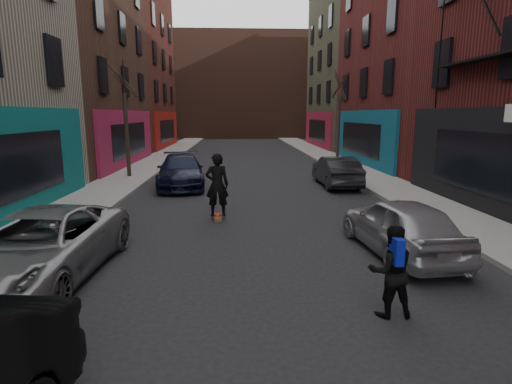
{
  "coord_description": "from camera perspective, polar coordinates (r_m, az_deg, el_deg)",
  "views": [
    {
      "loc": [
        -0.66,
        -2.7,
        3.28
      ],
      "look_at": [
        -0.24,
        5.84,
        1.6
      ],
      "focal_mm": 28.0,
      "sensor_mm": 36.0,
      "label": 1
    }
  ],
  "objects": [
    {
      "name": "sidewalk_right",
      "position": [
        33.58,
        9.09,
        5.46
      ],
      "size": [
        2.5,
        84.0,
        0.13
      ],
      "primitive_type": "cube",
      "color": "gray",
      "rests_on": "ground"
    },
    {
      "name": "parked_right_end",
      "position": [
        18.74,
        11.39,
        2.93
      ],
      "size": [
        1.48,
        4.18,
        1.38
      ],
      "primitive_type": "imported",
      "rotation": [
        0.0,
        0.0,
        3.15
      ],
      "color": "black",
      "rests_on": "ground"
    },
    {
      "name": "sidewalk_left",
      "position": [
        33.33,
        -12.54,
        5.3
      ],
      "size": [
        2.5,
        84.0,
        0.13
      ],
      "primitive_type": "cube",
      "color": "gray",
      "rests_on": "ground"
    },
    {
      "name": "parked_left_end",
      "position": [
        18.53,
        -10.7,
        2.97
      ],
      "size": [
        2.61,
        5.18,
        1.44
      ],
      "primitive_type": "imported",
      "rotation": [
        0.0,
        0.0,
        0.12
      ],
      "color": "black",
      "rests_on": "ground"
    },
    {
      "name": "parked_left_far",
      "position": [
        9.1,
        -28.56,
        -6.85
      ],
      "size": [
        2.54,
        5.05,
        1.37
      ],
      "primitive_type": "imported",
      "rotation": [
        0.0,
        0.0,
        -0.05
      ],
      "color": "gray",
      "rests_on": "ground"
    },
    {
      "name": "tree_left_far",
      "position": [
        21.43,
        -18.15,
        10.83
      ],
      "size": [
        2.0,
        2.0,
        6.5
      ],
      "primitive_type": null,
      "color": "black",
      "rests_on": "sidewalk_left"
    },
    {
      "name": "skateboard",
      "position": [
        12.75,
        -5.48,
        -3.62
      ],
      "size": [
        0.27,
        0.81,
        0.1
      ],
      "primitive_type": "cube",
      "rotation": [
        0.0,
        0.0,
        0.07
      ],
      "color": "brown",
      "rests_on": "ground"
    },
    {
      "name": "skateboarder",
      "position": [
        12.53,
        -5.57,
        1.02
      ],
      "size": [
        0.76,
        0.53,
        2.0
      ],
      "primitive_type": "imported",
      "rotation": [
        0.0,
        0.0,
        3.21
      ],
      "color": "black",
      "rests_on": "skateboard"
    },
    {
      "name": "parked_right_far",
      "position": [
        10.06,
        19.9,
        -4.51
      ],
      "size": [
        1.99,
        4.17,
        1.37
      ],
      "primitive_type": "imported",
      "rotation": [
        0.0,
        0.0,
        3.23
      ],
      "color": "#989AA0",
      "rests_on": "ground"
    },
    {
      "name": "building_far",
      "position": [
        58.83,
        -2.27,
        14.71
      ],
      "size": [
        40.0,
        10.0,
        14.0
      ],
      "primitive_type": "cube",
      "color": "#47281E",
      "rests_on": "ground"
    },
    {
      "name": "tree_right_far",
      "position": [
        27.57,
        11.8,
        11.39
      ],
      "size": [
        2.0,
        2.0,
        6.8
      ],
      "primitive_type": null,
      "color": "black",
      "rests_on": "sidewalk_right"
    },
    {
      "name": "pedestrian",
      "position": [
        6.95,
        18.69,
        -10.59
      ],
      "size": [
        0.76,
        0.63,
        1.54
      ],
      "rotation": [
        0.0,
        0.0,
        3.15
      ],
      "color": "black",
      "rests_on": "ground"
    }
  ]
}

